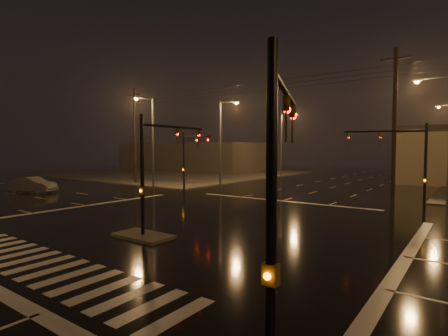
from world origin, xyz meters
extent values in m
plane|color=black|center=(0.00, 0.00, 0.00)|extent=(140.00, 140.00, 0.00)
cube|color=#4A4742|center=(-30.00, 30.00, 0.06)|extent=(36.00, 36.00, 0.12)
cube|color=#4A4742|center=(0.00, -4.00, 0.07)|extent=(3.00, 1.60, 0.15)
cube|color=beige|center=(0.00, -9.00, 0.01)|extent=(15.00, 2.60, 0.01)
cube|color=beige|center=(0.00, 11.00, 0.01)|extent=(16.00, 0.50, 0.01)
cube|color=#3F3A38|center=(-35.00, 42.00, 2.80)|extent=(30.00, 18.00, 5.60)
cylinder|color=black|center=(0.00, -4.00, 3.00)|extent=(0.18, 0.18, 6.00)
cylinder|color=black|center=(0.00, -1.75, 5.50)|extent=(0.12, 4.50, 0.12)
imported|color=#594707|center=(0.00, 0.27, 5.45)|extent=(0.16, 0.20, 1.00)
cube|color=#594707|center=(0.00, -4.00, 2.30)|extent=(0.25, 0.18, 0.35)
cylinder|color=black|center=(10.50, 10.50, 3.00)|extent=(0.18, 0.18, 6.00)
cylinder|color=black|center=(8.15, 9.64, 5.50)|extent=(4.74, 1.82, 0.12)
imported|color=#594707|center=(6.04, 8.88, 5.45)|extent=(0.24, 0.22, 1.00)
cube|color=#594707|center=(10.50, 10.50, 2.30)|extent=(0.25, 0.18, 0.35)
cylinder|color=black|center=(-10.50, 10.50, 3.00)|extent=(0.18, 0.18, 6.00)
cylinder|color=black|center=(-8.15, 9.64, 5.50)|extent=(4.74, 1.82, 0.12)
imported|color=#594707|center=(-6.04, 8.88, 5.45)|extent=(0.24, 0.22, 1.00)
cube|color=#594707|center=(-10.50, 10.50, 2.30)|extent=(0.25, 0.18, 0.35)
cylinder|color=black|center=(10.50, -10.50, 3.00)|extent=(0.18, 0.18, 6.00)
cylinder|color=black|center=(9.82, -8.62, 5.50)|extent=(1.48, 3.80, 0.12)
imported|color=#594707|center=(9.20, -6.93, 5.45)|extent=(0.22, 0.24, 1.00)
cube|color=#594707|center=(10.50, -10.50, 2.30)|extent=(0.25, 0.18, 0.35)
cylinder|color=#38383A|center=(-11.50, 18.00, 5.00)|extent=(0.24, 0.24, 10.00)
cylinder|color=#38383A|center=(-10.30, 18.00, 9.80)|extent=(2.40, 0.14, 0.14)
cube|color=#38383A|center=(-9.20, 18.00, 9.75)|extent=(0.70, 0.30, 0.18)
sphere|color=orange|center=(-9.20, 18.00, 9.62)|extent=(0.32, 0.32, 0.32)
cylinder|color=#38383A|center=(-11.50, 34.00, 5.00)|extent=(0.24, 0.24, 10.00)
cylinder|color=#38383A|center=(-10.30, 34.00, 9.80)|extent=(2.40, 0.14, 0.14)
cube|color=#38383A|center=(-9.20, 34.00, 9.75)|extent=(0.70, 0.30, 0.18)
sphere|color=orange|center=(-9.20, 34.00, 9.62)|extent=(0.32, 0.32, 0.32)
cylinder|color=#38383A|center=(10.30, 16.00, 9.80)|extent=(2.40, 0.14, 0.14)
cube|color=#38383A|center=(9.20, 16.00, 9.75)|extent=(0.70, 0.30, 0.18)
sphere|color=orange|center=(9.20, 16.00, 9.62)|extent=(0.32, 0.32, 0.32)
cube|color=#38383A|center=(9.20, 36.00, 9.75)|extent=(0.70, 0.30, 0.18)
sphere|color=orange|center=(9.20, 36.00, 9.62)|extent=(0.32, 0.32, 0.32)
cylinder|color=#38383A|center=(-16.00, 11.50, 5.00)|extent=(0.24, 0.24, 10.00)
cylinder|color=#38383A|center=(-16.00, 10.30, 9.80)|extent=(0.14, 2.40, 0.14)
cube|color=#38383A|center=(-16.00, 9.20, 9.75)|extent=(0.30, 0.70, 0.18)
sphere|color=orange|center=(-16.00, 9.20, 9.62)|extent=(0.32, 0.32, 0.32)
cylinder|color=black|center=(-22.00, 14.00, 6.00)|extent=(0.32, 0.32, 12.00)
cube|color=black|center=(-22.00, 14.00, 11.20)|extent=(2.20, 0.12, 0.12)
cylinder|color=black|center=(8.00, 14.00, 6.00)|extent=(0.32, 0.32, 12.00)
cube|color=black|center=(8.00, 14.00, 11.20)|extent=(2.20, 0.12, 0.12)
imported|color=slate|center=(-22.94, 1.72, 0.78)|extent=(5.03, 3.22, 1.57)
camera|label=1|loc=(13.09, -15.38, 4.28)|focal=28.00mm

